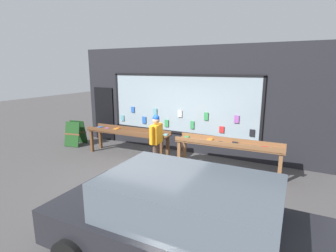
{
  "coord_description": "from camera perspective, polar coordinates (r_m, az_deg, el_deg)",
  "views": [
    {
      "loc": [
        3.39,
        -5.73,
        2.87
      ],
      "look_at": [
        -0.07,
        0.9,
        1.2
      ],
      "focal_mm": 28.0,
      "sensor_mm": 36.0,
      "label": 1
    }
  ],
  "objects": [
    {
      "name": "display_table_right",
      "position": [
        7.35,
        12.93,
        -4.36
      ],
      "size": [
        2.92,
        0.7,
        0.94
      ],
      "color": "brown",
      "rests_on": "ground_plane"
    },
    {
      "name": "sandwich_board_sign",
      "position": [
        10.45,
        -19.49,
        -1.44
      ],
      "size": [
        0.7,
        0.75,
        0.91
      ],
      "rotation": [
        0.0,
        0.0,
        0.19
      ],
      "color": "#193F19",
      "rests_on": "ground_plane"
    },
    {
      "name": "small_dog",
      "position": [
        7.31,
        -1.57,
        -8.31
      ],
      "size": [
        0.43,
        0.56,
        0.39
      ],
      "rotation": [
        0.0,
        0.0,
        2.12
      ],
      "color": "white",
      "rests_on": "ground_plane"
    },
    {
      "name": "person_browsing",
      "position": [
        7.45,
        -2.58,
        -2.61
      ],
      "size": [
        0.25,
        0.64,
        1.58
      ],
      "rotation": [
        0.0,
        0.0,
        1.64
      ],
      "color": "#4C382D",
      "rests_on": "ground_plane"
    },
    {
      "name": "display_table_left",
      "position": [
        8.77,
        -8.73,
        -1.69
      ],
      "size": [
        2.93,
        0.75,
        0.89
      ],
      "color": "brown",
      "rests_on": "ground_plane"
    },
    {
      "name": "parked_car",
      "position": [
        3.9,
        4.51,
        -20.46
      ],
      "size": [
        4.24,
        1.96,
        1.41
      ],
      "rotation": [
        0.0,
        0.0,
        0.02
      ],
      "color": "black",
      "rests_on": "ground_plane"
    },
    {
      "name": "shopfront_facade",
      "position": [
        8.89,
        4.51,
        5.42
      ],
      "size": [
        8.71,
        0.29,
        3.56
      ],
      "color": "black",
      "rests_on": "ground_plane"
    },
    {
      "name": "ground_plane",
      "position": [
        7.25,
        -2.87,
        -10.72
      ],
      "size": [
        40.0,
        40.0,
        0.0
      ],
      "primitive_type": "plane",
      "color": "#474444"
    }
  ]
}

